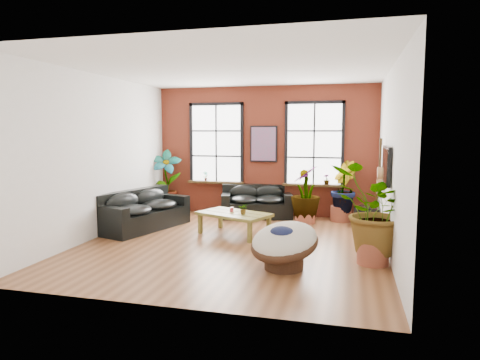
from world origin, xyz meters
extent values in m
cube|color=brown|center=(0.00, 0.00, -0.01)|extent=(6.00, 6.50, 0.02)
cube|color=white|center=(0.00, 0.00, 3.51)|extent=(6.00, 6.50, 0.02)
cube|color=#5F2116|center=(0.00, 3.26, 1.75)|extent=(6.00, 0.02, 3.50)
cube|color=silver|center=(0.00, -3.26, 1.75)|extent=(6.00, 0.02, 3.50)
cube|color=silver|center=(-3.01, 0.00, 1.75)|extent=(0.02, 6.50, 3.50)
cube|color=silver|center=(3.01, 0.00, 1.75)|extent=(0.02, 6.50, 3.50)
cube|color=white|center=(-1.35, 3.20, 1.95)|extent=(1.40, 0.02, 2.10)
cube|color=#32210D|center=(-1.35, 3.13, 0.87)|extent=(1.60, 0.22, 0.06)
cube|color=white|center=(1.35, 3.20, 1.95)|extent=(1.40, 0.02, 2.10)
cube|color=#32210D|center=(1.35, 3.13, 0.87)|extent=(1.60, 0.22, 0.06)
cube|color=black|center=(-0.11, 2.82, 0.21)|extent=(2.02, 1.32, 0.42)
cube|color=black|center=(-0.19, 3.15, 0.64)|extent=(1.85, 0.66, 0.43)
cube|color=black|center=(-0.90, 2.62, 0.53)|extent=(0.43, 0.93, 0.22)
cube|color=black|center=(0.68, 3.02, 0.53)|extent=(0.43, 0.93, 0.22)
ellipsoid|color=black|center=(-0.44, 2.69, 0.48)|extent=(0.94, 0.92, 0.24)
ellipsoid|color=black|center=(-0.50, 2.94, 0.64)|extent=(0.81, 0.42, 0.41)
ellipsoid|color=black|center=(0.25, 2.86, 0.48)|extent=(0.94, 0.92, 0.24)
ellipsoid|color=black|center=(0.18, 3.11, 0.64)|extent=(0.81, 0.42, 0.41)
cube|color=black|center=(-2.39, 0.83, 0.22)|extent=(1.58, 2.46, 0.45)
cube|color=black|center=(-2.74, 0.93, 0.67)|extent=(0.89, 2.25, 0.46)
cube|color=black|center=(-2.69, -0.15, 0.56)|extent=(0.98, 0.50, 0.23)
cube|color=black|center=(-2.09, 1.81, 0.56)|extent=(0.98, 0.50, 0.23)
ellipsoid|color=black|center=(-2.47, 0.38, 0.51)|extent=(1.06, 1.19, 0.25)
ellipsoid|color=black|center=(-2.74, 0.46, 0.67)|extent=(0.53, 1.03, 0.44)
ellipsoid|color=black|center=(-2.21, 1.25, 0.51)|extent=(1.06, 1.19, 0.25)
ellipsoid|color=black|center=(-2.47, 1.33, 0.67)|extent=(0.53, 1.03, 0.44)
cube|color=brown|center=(-0.18, 0.77, 0.47)|extent=(1.77, 1.42, 0.07)
cube|color=#32210D|center=(-0.24, 0.63, 0.50)|extent=(1.43, 0.61, 0.00)
cube|color=#32210D|center=(-0.12, 0.90, 0.50)|extent=(1.43, 0.61, 0.00)
cube|color=brown|center=(-0.95, 0.70, 0.22)|extent=(0.10, 0.10, 0.43)
cube|color=brown|center=(0.32, 0.17, 0.22)|extent=(0.10, 0.10, 0.43)
cube|color=brown|center=(-0.68, 1.36, 0.22)|extent=(0.10, 0.10, 0.43)
cube|color=brown|center=(0.59, 0.83, 0.22)|extent=(0.10, 0.10, 0.43)
cylinder|color=#C1303C|center=(-0.26, 0.86, 0.55)|extent=(0.12, 0.12, 0.10)
cylinder|color=#392214|center=(1.25, -1.31, 0.13)|extent=(0.86, 0.86, 0.26)
torus|color=#392214|center=(1.25, -1.31, 0.44)|extent=(1.50, 1.50, 0.52)
ellipsoid|color=beige|center=(1.25, -1.31, 0.50)|extent=(1.47, 1.50, 0.70)
ellipsoid|color=#121839|center=(1.23, -1.36, 0.63)|extent=(0.54, 0.50, 0.20)
cube|color=black|center=(0.00, 3.19, 1.95)|extent=(0.74, 0.04, 0.98)
cube|color=#0C7F8C|center=(0.00, 3.16, 1.95)|extent=(0.66, 0.02, 0.90)
cube|color=black|center=(2.95, 0.30, 1.65)|extent=(0.06, 1.25, 0.72)
cube|color=black|center=(2.92, 0.30, 1.65)|extent=(0.01, 1.15, 0.62)
cylinder|color=#B27F4C|center=(2.90, 1.35, 1.13)|extent=(0.09, 0.38, 0.38)
cylinder|color=#B27F4C|center=(2.90, 1.35, 1.38)|extent=(0.09, 0.30, 0.30)
cylinder|color=black|center=(2.90, 1.35, 1.13)|extent=(0.09, 0.11, 0.11)
cube|color=#32210D|center=(2.90, 1.35, 1.75)|extent=(0.04, 0.05, 0.55)
cube|color=#32210D|center=(2.90, 1.35, 2.07)|extent=(0.06, 0.06, 0.14)
cube|color=black|center=(2.77, 2.25, 0.25)|extent=(0.74, 0.68, 0.50)
cylinder|color=brown|center=(-2.73, 2.79, 0.20)|extent=(0.71, 0.71, 0.41)
cylinder|color=brown|center=(2.10, 2.86, 0.19)|extent=(0.63, 0.63, 0.39)
cylinder|color=brown|center=(2.70, -0.67, 0.20)|extent=(0.62, 0.62, 0.39)
cylinder|color=brown|center=(1.23, 2.40, 0.18)|extent=(0.56, 0.56, 0.36)
imported|color=#164A13|center=(-2.69, 2.78, 0.97)|extent=(1.00, 0.83, 1.64)
imported|color=#164A13|center=(2.12, 2.90, 0.85)|extent=(0.76, 0.88, 1.40)
imported|color=#164A13|center=(2.71, -0.64, 0.94)|extent=(1.85, 1.85, 1.56)
imported|color=#164A13|center=(1.22, 2.41, 0.79)|extent=(0.83, 0.83, 1.30)
imported|color=#164A13|center=(0.06, 0.67, 0.61)|extent=(0.22, 0.19, 0.23)
imported|color=#164A13|center=(-1.65, 3.13, 1.04)|extent=(0.17, 0.17, 0.27)
imported|color=#164A13|center=(1.70, 3.13, 1.04)|extent=(0.19, 0.19, 0.27)
camera|label=1|loc=(2.26, -8.22, 2.29)|focal=32.00mm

